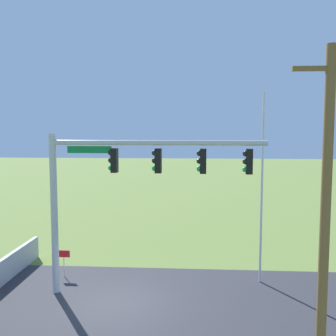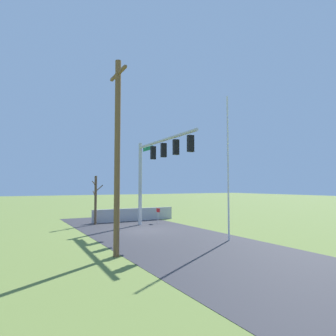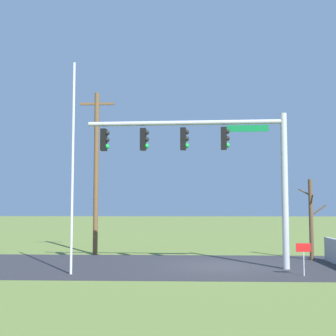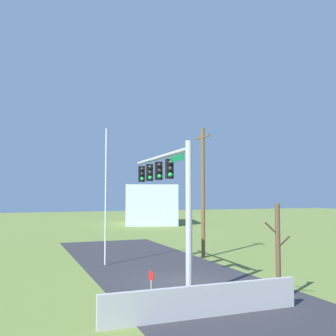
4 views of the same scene
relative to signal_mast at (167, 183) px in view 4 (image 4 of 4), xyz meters
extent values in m
plane|color=olive|center=(0.16, 0.79, -4.83)|extent=(160.00, 160.00, 0.00)
cube|color=#2D2D33|center=(-3.84, 0.79, -4.82)|extent=(28.00, 8.00, 0.01)
cube|color=#B7B5AD|center=(3.86, -0.12, -4.82)|extent=(6.00, 6.00, 0.01)
cube|color=#A8A8AD|center=(5.49, -0.74, -4.27)|extent=(0.20, 7.53, 1.11)
cylinder|color=#B2B5BA|center=(2.86, -0.12, -1.55)|extent=(0.28, 0.28, 6.56)
cylinder|color=#B2B5BA|center=(-1.36, 0.06, 1.38)|extent=(8.44, 0.57, 0.20)
cube|color=#0F7238|center=(1.34, -0.06, 1.10)|extent=(1.80, 0.11, 0.28)
cube|color=black|center=(0.33, -0.01, 0.68)|extent=(0.26, 0.37, 0.96)
sphere|color=black|center=(0.48, -0.02, 0.98)|extent=(0.22, 0.22, 0.22)
sphere|color=black|center=(0.48, -0.02, 0.68)|extent=(0.22, 0.22, 0.22)
sphere|color=green|center=(0.48, -0.02, 0.38)|extent=(0.22, 0.22, 0.22)
cube|color=black|center=(-1.41, 0.06, 0.68)|extent=(0.26, 0.37, 0.96)
sphere|color=black|center=(-1.26, 0.06, 0.98)|extent=(0.22, 0.22, 0.22)
sphere|color=black|center=(-1.26, 0.06, 0.68)|extent=(0.22, 0.22, 0.22)
sphere|color=green|center=(-1.26, 0.06, 0.38)|extent=(0.22, 0.22, 0.22)
cube|color=black|center=(-3.16, 0.14, 0.68)|extent=(0.26, 0.37, 0.96)
sphere|color=black|center=(-3.01, 0.13, 0.98)|extent=(0.22, 0.22, 0.22)
sphere|color=black|center=(-3.01, 0.13, 0.68)|extent=(0.22, 0.22, 0.22)
sphere|color=green|center=(-3.01, 0.13, 0.38)|extent=(0.22, 0.22, 0.22)
cube|color=black|center=(-4.90, 0.21, 0.68)|extent=(0.26, 0.37, 0.96)
sphere|color=black|center=(-4.75, 0.21, 0.98)|extent=(0.22, 0.22, 0.22)
sphere|color=black|center=(-4.75, 0.21, 0.68)|extent=(0.22, 0.22, 0.22)
sphere|color=green|center=(-4.75, 0.21, 0.38)|extent=(0.22, 0.22, 0.22)
cylinder|color=silver|center=(-5.74, -1.80, -0.66)|extent=(0.10, 0.10, 8.33)
cylinder|color=brown|center=(-6.18, 5.03, -0.42)|extent=(0.26, 0.26, 8.81)
cube|color=brown|center=(-6.18, 5.03, 3.39)|extent=(1.90, 0.12, 0.12)
cylinder|color=brown|center=(4.77, 2.94, -2.88)|extent=(0.20, 0.20, 3.90)
cylinder|color=brown|center=(5.14, 2.94, -2.42)|extent=(0.78, 0.07, 0.57)
cylinder|color=brown|center=(4.53, 3.14, -1.54)|extent=(0.54, 0.47, 0.39)
cylinder|color=brown|center=(4.74, 2.66, -1.92)|extent=(0.12, 0.61, 0.55)
cylinder|color=silver|center=(3.12, -1.89, -4.38)|extent=(0.04, 0.04, 0.90)
cube|color=red|center=(3.12, -1.89, -3.77)|extent=(0.56, 0.02, 0.32)
cube|color=silver|center=(-36.48, 11.51, -2.04)|extent=(12.08, 9.69, 5.58)
camera|label=1|loc=(-2.80, 15.14, 1.84)|focal=41.70mm
camera|label=2|loc=(-18.62, 9.43, -1.72)|focal=31.19mm
camera|label=3|loc=(-1.34, -19.14, -2.13)|focal=47.93mm
camera|label=4|loc=(18.07, -7.00, -0.55)|focal=42.09mm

